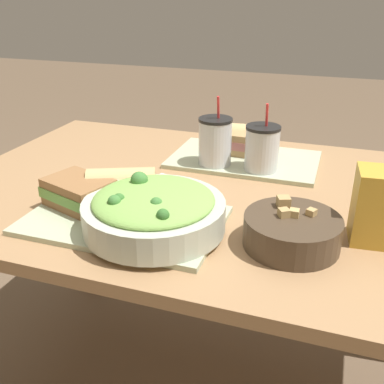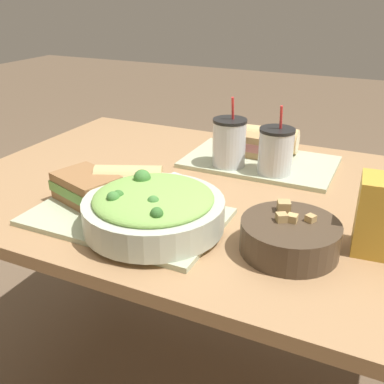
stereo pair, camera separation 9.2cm
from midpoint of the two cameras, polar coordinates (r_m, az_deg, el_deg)
The scene contains 13 objects.
dining_table at distance 1.18m, azimuth 1.83°, elevation -3.99°, with size 1.44×0.89×0.75m.
tray_near at distance 1.00m, azimuth -11.29°, elevation -3.61°, with size 0.42×0.26×0.01m.
tray_far at distance 1.33m, azimuth 4.56°, elevation 4.10°, with size 0.42×0.26×0.01m.
salad_bowl at distance 0.93m, azimuth -7.72°, elevation -2.29°, with size 0.30×0.30×0.10m.
soup_bowl at distance 0.90m, azimuth 9.73°, elevation -4.90°, with size 0.19×0.19×0.08m.
sandwich_near at distance 1.07m, azimuth -16.57°, elevation -0.08°, with size 0.18×0.15×0.06m.
baguette_near at distance 1.07m, azimuth -11.26°, elevation 0.99°, with size 0.18×0.13×0.08m.
sandwich_far at distance 1.37m, azimuth 4.66°, elevation 6.35°, with size 0.17×0.13×0.06m.
baguette_far at distance 1.40m, azimuth 6.01°, elevation 6.94°, with size 0.16×0.08×0.08m.
drink_cup_dark at distance 1.26m, azimuth 0.85°, elevation 6.23°, with size 0.09×0.09×0.19m.
drink_cup_red at distance 1.23m, azimuth 6.75°, elevation 5.36°, with size 0.09×0.09×0.19m.
chip_bag at distance 0.94m, azimuth 20.69°, elevation -1.89°, with size 0.12×0.10×0.15m.
napkin_folded at distance 1.18m, azimuth -5.06°, elevation 0.99°, with size 0.15×0.12×0.00m.
Camera 1 is at (0.26, -1.01, 1.22)m, focal length 42.00 mm.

